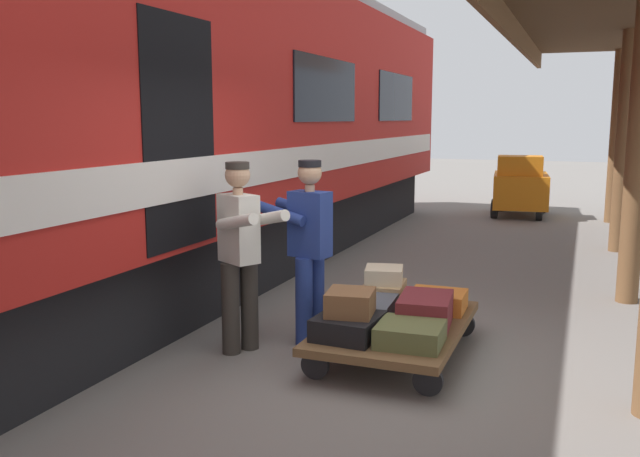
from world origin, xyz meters
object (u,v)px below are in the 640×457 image
(train_car, at_px, (44,120))
(suitcase_brown_leather, at_px, (350,303))
(luggage_cart, at_px, (396,327))
(suitcase_tan_vintage, at_px, (384,293))
(suitcase_slate_roller, at_px, (368,309))
(baggage_tug, at_px, (520,187))
(porter_by_door, at_px, (240,251))
(suitcase_olive_duffel, at_px, (410,334))
(suitcase_cream_canvas, at_px, (384,275))
(porter_in_overalls, at_px, (308,245))
(suitcase_maroon_trunk, at_px, (425,311))
(suitcase_black_hardshell, at_px, (349,326))
(suitcase_orange_carryall, at_px, (438,301))

(train_car, bearing_deg, suitcase_brown_leather, -179.31)
(luggage_cart, bearing_deg, suitcase_tan_vintage, -63.82)
(suitcase_slate_roller, height_order, baggage_tug, baggage_tug)
(porter_by_door, bearing_deg, suitcase_olive_duffel, 175.36)
(suitcase_cream_canvas, xyz_separation_m, suitcase_brown_leather, (-0.01, 1.02, -0.01))
(luggage_cart, relative_size, porter_in_overalls, 1.12)
(suitcase_maroon_trunk, xyz_separation_m, baggage_tug, (0.06, -9.40, 0.19))
(suitcase_olive_duffel, height_order, suitcase_brown_leather, suitcase_brown_leather)
(suitcase_black_hardshell, distance_m, porter_in_overalls, 1.01)
(suitcase_black_hardshell, relative_size, porter_in_overalls, 0.33)
(porter_by_door, bearing_deg, suitcase_tan_vintage, -138.87)
(suitcase_maroon_trunk, distance_m, suitcase_orange_carryall, 0.53)
(train_car, height_order, suitcase_black_hardshell, train_car)
(luggage_cart, bearing_deg, suitcase_olive_duffel, 116.18)
(train_car, bearing_deg, suitcase_olive_duffel, -179.89)
(suitcase_maroon_trunk, height_order, baggage_tug, baggage_tug)
(suitcase_maroon_trunk, distance_m, suitcase_olive_duffel, 0.53)
(suitcase_cream_canvas, bearing_deg, baggage_tug, -92.96)
(porter_in_overalls, distance_m, baggage_tug, 9.38)
(suitcase_olive_duffel, height_order, suitcase_slate_roller, suitcase_slate_roller)
(luggage_cart, xyz_separation_m, suitcase_brown_leather, (0.26, 0.50, 0.33))
(train_car, bearing_deg, suitcase_orange_carryall, -163.45)
(suitcase_black_hardshell, height_order, baggage_tug, baggage_tug)
(train_car, height_order, porter_by_door, train_car)
(suitcase_slate_roller, xyz_separation_m, suitcase_brown_leather, (-0.00, 0.50, 0.19))
(suitcase_olive_duffel, bearing_deg, suitcase_brown_leather, -3.32)
(luggage_cart, xyz_separation_m, suitcase_orange_carryall, (-0.26, -0.53, 0.13))
(suitcase_slate_roller, xyz_separation_m, porter_in_overalls, (0.61, -0.08, 0.53))
(suitcase_olive_duffel, height_order, porter_by_door, porter_by_door)
(train_car, relative_size, suitcase_cream_canvas, 54.37)
(suitcase_black_hardshell, distance_m, suitcase_olive_duffel, 0.52)
(suitcase_orange_carryall, bearing_deg, suitcase_maroon_trunk, 90.00)
(luggage_cart, xyz_separation_m, suitcase_cream_canvas, (0.26, -0.52, 0.34))
(suitcase_black_hardshell, distance_m, suitcase_tan_vintage, 1.05)
(train_car, distance_m, luggage_cart, 3.80)
(train_car, bearing_deg, baggage_tug, -109.41)
(train_car, distance_m, suitcase_orange_carryall, 4.07)
(train_car, height_order, suitcase_slate_roller, train_car)
(suitcase_cream_canvas, distance_m, porter_in_overalls, 0.82)
(suitcase_olive_duffel, bearing_deg, luggage_cart, -63.82)
(suitcase_tan_vintage, bearing_deg, suitcase_cream_canvas, 17.06)
(suitcase_cream_canvas, bearing_deg, luggage_cart, 116.72)
(suitcase_orange_carryall, xyz_separation_m, baggage_tug, (0.06, -8.87, 0.24))
(suitcase_cream_canvas, height_order, porter_by_door, porter_by_door)
(suitcase_slate_roller, distance_m, porter_in_overalls, 0.81)
(suitcase_maroon_trunk, height_order, porter_in_overalls, porter_in_overalls)
(luggage_cart, relative_size, porter_by_door, 1.12)
(luggage_cart, xyz_separation_m, suitcase_olive_duffel, (-0.26, 0.53, 0.13))
(luggage_cart, relative_size, baggage_tug, 1.06)
(suitcase_olive_duffel, distance_m, suitcase_slate_roller, 0.74)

